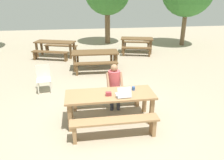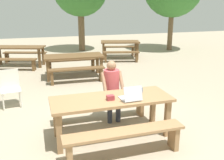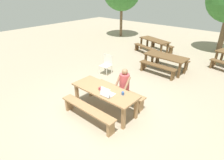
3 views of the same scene
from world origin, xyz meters
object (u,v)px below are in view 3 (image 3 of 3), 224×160
Objects in this scene: picnic_table_distant at (165,58)px; picnic_table_mid at (154,42)px; person_seated at (124,84)px; plastic_chair at (107,64)px; picnic_table_front at (104,92)px; small_pouch at (101,89)px; coffee_mug at (123,93)px; laptop at (107,93)px.

picnic_table_mid is at bearing 131.72° from picnic_table_distant.
picnic_table_mid is (-2.04, 5.58, -0.09)m from person_seated.
picnic_table_mid is at bearing 82.59° from plastic_chair.
plastic_chair is 0.41× the size of picnic_table_mid.
person_seated is 3.44m from picnic_table_distant.
picnic_table_front is 2.50× the size of plastic_chair.
small_pouch is 0.07× the size of picnic_table_distant.
coffee_mug reaches higher than small_pouch.
picnic_table_mid reaches higher than picnic_table_distant.
person_seated is (0.21, 0.67, 0.10)m from picnic_table_front.
person_seated reaches higher than plastic_chair.
picnic_table_front is 6.16× the size of laptop.
laptop is at bearing -53.24° from picnic_table_mid.
picnic_table_front is 23.69× the size of coffee_mug.
coffee_mug is 0.07× the size of person_seated.
picnic_table_distant is (0.01, 4.20, -0.16)m from small_pouch.
picnic_table_front is 0.63m from coffee_mug.
plastic_chair is at bearing 140.96° from coffee_mug.
laptop is 0.44m from coffee_mug.
small_pouch is 0.81m from person_seated.
coffee_mug is 6.60m from picnic_table_mid.
coffee_mug is (0.32, 0.31, -0.02)m from laptop.
picnic_table_front is 1.71× the size of person_seated.
plastic_chair is at bearing -130.50° from picnic_table_distant.
plastic_chair is 2.70m from picnic_table_distant.
coffee_mug is at bearing 11.46° from picnic_table_front.
person_seated is at bearing -42.05° from plastic_chair.
laptop reaches higher than small_pouch.
plastic_chair is at bearing -71.77° from picnic_table_mid.
laptop is 0.17× the size of picnic_table_mid.
plastic_chair is 0.44× the size of picnic_table_distant.
coffee_mug reaches higher than picnic_table_mid.
coffee_mug is at bearing -54.48° from person_seated.
person_seated reaches higher than laptop.
plastic_chair is (-2.14, 2.30, -0.36)m from laptop.
small_pouch is 2.87m from plastic_chair.
coffee_mug is 0.05× the size of picnic_table_distant.
small_pouch is at bearing -57.83° from plastic_chair.
small_pouch reaches higher than picnic_table_mid.
small_pouch is at bearing -18.33° from laptop.
person_seated is at bearing 125.52° from coffee_mug.
plastic_chair reaches higher than coffee_mug.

